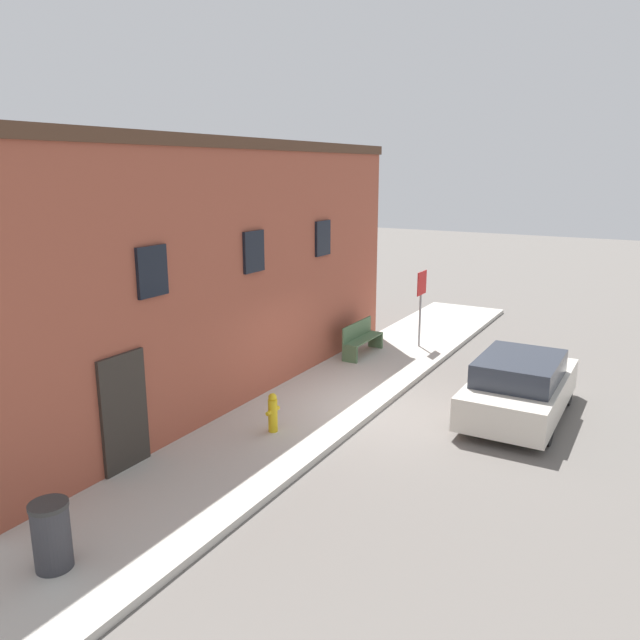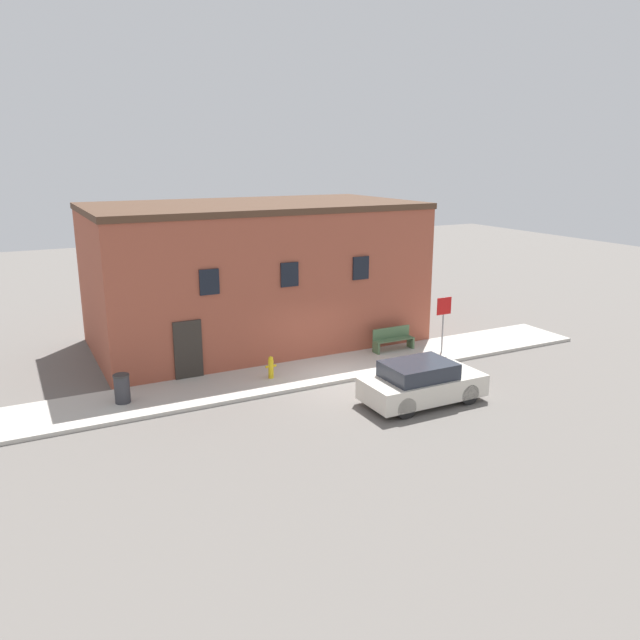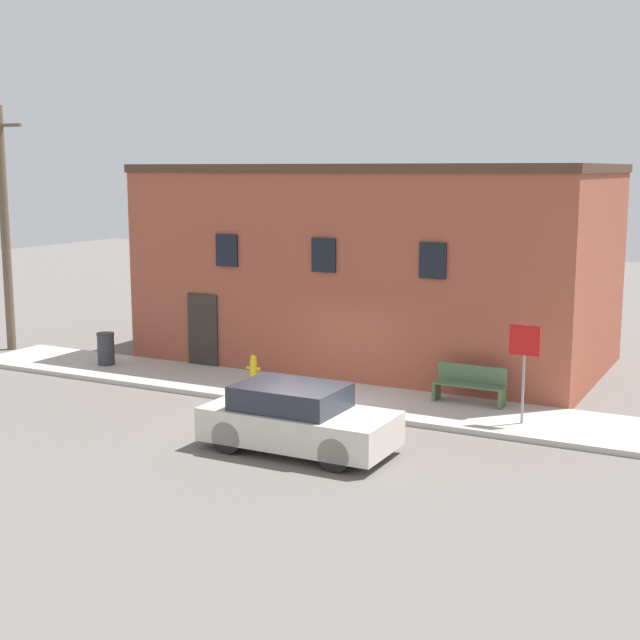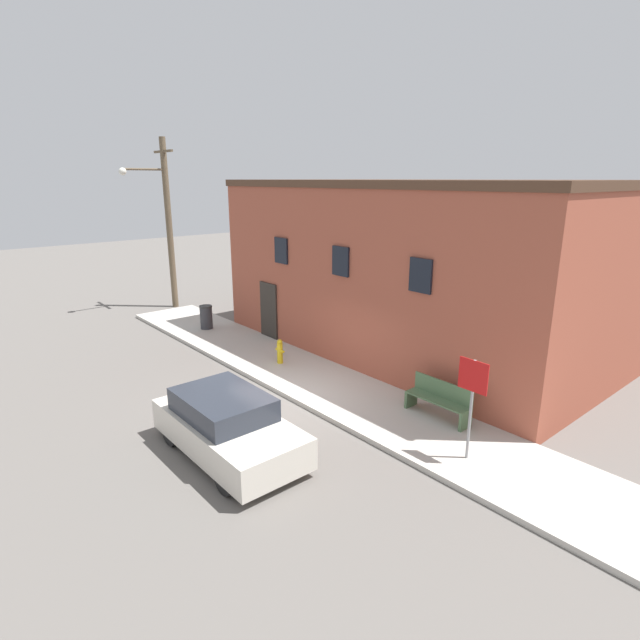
{
  "view_description": "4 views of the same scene",
  "coord_description": "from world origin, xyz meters",
  "views": [
    {
      "loc": [
        -11.8,
        -5.21,
        5.25
      ],
      "look_at": [
        -0.25,
        1.35,
        2.0
      ],
      "focal_mm": 35.0,
      "sensor_mm": 36.0,
      "label": 1
    },
    {
      "loc": [
        -10.16,
        -17.87,
        7.67
      ],
      "look_at": [
        -0.25,
        1.35,
        2.0
      ],
      "focal_mm": 35.0,
      "sensor_mm": 36.0,
      "label": 2
    },
    {
      "loc": [
        9.92,
        -18.11,
        5.73
      ],
      "look_at": [
        -0.25,
        1.35,
        2.0
      ],
      "focal_mm": 50.0,
      "sensor_mm": 36.0,
      "label": 3
    },
    {
      "loc": [
        10.19,
        -7.57,
        5.91
      ],
      "look_at": [
        -0.25,
        1.35,
        2.0
      ],
      "focal_mm": 28.0,
      "sensor_mm": 36.0,
      "label": 4
    }
  ],
  "objects": [
    {
      "name": "ground_plane",
      "position": [
        0.0,
        0.0,
        0.0
      ],
      "size": [
        80.0,
        80.0,
        0.0
      ],
      "primitive_type": "plane",
      "color": "#66605B"
    },
    {
      "name": "utility_pole",
      "position": [
        -11.9,
        2.09,
        4.1
      ],
      "size": [
        1.8,
        2.17,
        7.67
      ],
      "color": "brown",
      "rests_on": "ground"
    },
    {
      "name": "brick_building",
      "position": [
        -0.83,
        6.27,
        2.94
      ],
      "size": [
        13.15,
        7.24,
        5.87
      ],
      "color": "#9E4C38",
      "rests_on": "ground"
    },
    {
      "name": "trash_bin",
      "position": [
        -7.26,
        1.39,
        0.6
      ],
      "size": [
        0.51,
        0.51,
        0.93
      ],
      "color": "#333338",
      "rests_on": "sidewalk"
    },
    {
      "name": "stop_sign",
      "position": [
        5.02,
        0.98,
        1.69
      ],
      "size": [
        0.68,
        0.06,
        2.23
      ],
      "color": "gray",
      "rests_on": "sidewalk"
    },
    {
      "name": "parked_car",
      "position": [
        1.33,
        -2.68,
        0.67
      ],
      "size": [
        3.95,
        1.8,
        1.38
      ],
      "color": "black",
      "rests_on": "ground"
    },
    {
      "name": "fire_hydrant",
      "position": [
        -2.2,
        1.32,
        0.53
      ],
      "size": [
        0.39,
        0.19,
        0.8
      ],
      "color": "gold",
      "rests_on": "sidewalk"
    },
    {
      "name": "sidewalk",
      "position": [
        0.0,
        1.35,
        0.07
      ],
      "size": [
        22.35,
        2.71,
        0.13
      ],
      "color": "#BCB7AD",
      "rests_on": "ground"
    },
    {
      "name": "bench",
      "position": [
        3.44,
        2.12,
        0.59
      ],
      "size": [
        1.73,
        0.44,
        0.92
      ],
      "color": "#4C6B47",
      "rests_on": "sidewalk"
    }
  ]
}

